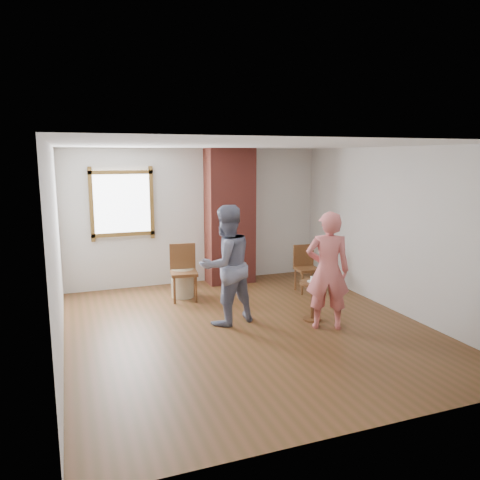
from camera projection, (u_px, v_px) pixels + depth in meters
name	position (u px, v px, depth m)	size (l,w,h in m)	color
ground	(248.00, 328.00, 6.76)	(5.50, 5.50, 0.00)	brown
room_shell	(230.00, 200.00, 6.98)	(5.04, 5.52, 2.62)	silver
brick_chimney	(230.00, 216.00, 9.04)	(0.90, 0.50, 2.60)	#983E35
stoneware_crock	(183.00, 283.00, 8.22)	(0.40, 0.40, 0.51)	beige
dark_pot	(187.00, 283.00, 8.85)	(0.16, 0.16, 0.16)	black
dining_chair_left	(183.00, 269.00, 8.06)	(0.51, 0.51, 0.96)	brown
dining_chair_right	(306.00, 266.00, 8.55)	(0.43, 0.43, 0.85)	brown
side_table	(313.00, 294.00, 7.03)	(0.40, 0.40, 0.60)	brown
cake_plate	(313.00, 281.00, 6.99)	(0.18, 0.18, 0.01)	white
cake_slice	(314.00, 279.00, 6.99)	(0.08, 0.07, 0.06)	silver
man	(226.00, 265.00, 6.83)	(0.86, 0.67, 1.77)	#15193C
person_pink	(328.00, 271.00, 6.63)	(0.62, 0.41, 1.70)	#E87474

